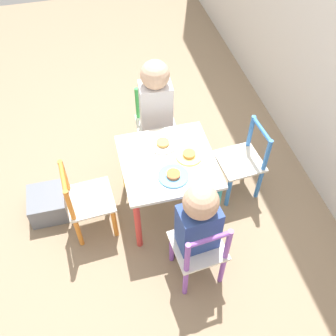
{
  "coord_description": "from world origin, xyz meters",
  "views": [
    {
      "loc": [
        1.42,
        -0.35,
        2.09
      ],
      "look_at": [
        0.0,
        0.0,
        0.38
      ],
      "focal_mm": 42.0,
      "sensor_mm": 36.0,
      "label": 1
    }
  ],
  "objects": [
    {
      "name": "kids_table",
      "position": [
        0.0,
        0.0,
        0.37
      ],
      "size": [
        0.53,
        0.53,
        0.44
      ],
      "color": "silver",
      "rests_on": "ground_plane"
    },
    {
      "name": "plate_back",
      "position": [
        0.0,
        0.12,
        0.45
      ],
      "size": [
        0.15,
        0.15,
        0.03
      ],
      "color": "#EADB66",
      "rests_on": "kids_table"
    },
    {
      "name": "storage_bin",
      "position": [
        -0.14,
        -0.74,
        0.08
      ],
      "size": [
        0.24,
        0.22,
        0.16
      ],
      "color": "slate",
      "rests_on": "ground_plane"
    },
    {
      "name": "child_right",
      "position": [
        0.43,
        0.04,
        0.44
      ],
      "size": [
        0.23,
        0.21,
        0.72
      ],
      "rotation": [
        0.0,
        0.0,
        -1.47
      ],
      "color": "#38383D",
      "rests_on": "ground_plane"
    },
    {
      "name": "chair_orange",
      "position": [
        0.03,
        -0.49,
        0.25
      ],
      "size": [
        0.28,
        0.28,
        0.52
      ],
      "rotation": [
        0.0,
        0.0,
        -3.08
      ],
      "color": "silver",
      "rests_on": "ground_plane"
    },
    {
      "name": "chair_purple",
      "position": [
        0.49,
        0.05,
        0.25
      ],
      "size": [
        0.28,
        0.28,
        0.52
      ],
      "rotation": [
        0.0,
        0.0,
        -1.47
      ],
      "color": "silver",
      "rests_on": "ground_plane"
    },
    {
      "name": "chair_green",
      "position": [
        -0.49,
        0.04,
        0.25
      ],
      "size": [
        0.28,
        0.28,
        0.52
      ],
      "rotation": [
        0.0,
        0.0,
        1.5
      ],
      "color": "silver",
      "rests_on": "ground_plane"
    },
    {
      "name": "plate_right",
      "position": [
        0.12,
        0.0,
        0.45
      ],
      "size": [
        0.17,
        0.17,
        0.03
      ],
      "color": "#4C9EE0",
      "rests_on": "kids_table"
    },
    {
      "name": "ground_plane",
      "position": [
        0.0,
        0.0,
        0.0
      ],
      "size": [
        6.0,
        6.0,
        0.0
      ],
      "primitive_type": "plane",
      "color": "#8C755B"
    },
    {
      "name": "plate_left",
      "position": [
        -0.12,
        0.0,
        0.45
      ],
      "size": [
        0.16,
        0.16,
        0.03
      ],
      "color": "white",
      "rests_on": "kids_table"
    },
    {
      "name": "child_left",
      "position": [
        -0.43,
        0.03,
        0.48
      ],
      "size": [
        0.23,
        0.21,
        0.79
      ],
      "rotation": [
        0.0,
        0.0,
        1.5
      ],
      "color": "#4C608E",
      "rests_on": "ground_plane"
    },
    {
      "name": "chair_blue",
      "position": [
        -0.04,
        0.49,
        0.25
      ],
      "size": [
        0.28,
        0.28,
        0.52
      ],
      "rotation": [
        0.0,
        0.0,
        0.08
      ],
      "color": "silver",
      "rests_on": "ground_plane"
    }
  ]
}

